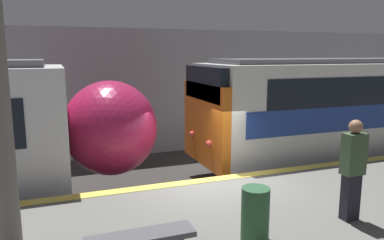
% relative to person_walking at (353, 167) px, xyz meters
% --- Properties ---
extents(ground_plane, '(120.00, 120.00, 0.00)m').
position_rel_person_walking_xyz_m(ground_plane, '(-1.46, 2.91, -2.01)').
color(ground_plane, '#33302D').
extents(station_rear_barrier, '(50.00, 0.15, 4.85)m').
position_rel_person_walking_xyz_m(station_rear_barrier, '(-1.46, 9.32, 0.42)').
color(station_rear_barrier, '#939399').
rests_on(station_rear_barrier, ground).
extents(person_walking, '(0.38, 0.24, 1.78)m').
position_rel_person_walking_xyz_m(person_walking, '(0.00, 0.00, 0.00)').
color(person_walking, black).
rests_on(person_walking, platform).
extents(trash_bin, '(0.44, 0.44, 0.85)m').
position_rel_person_walking_xyz_m(trash_bin, '(-1.93, -0.06, -0.53)').
color(trash_bin, '#2D5B38').
rests_on(trash_bin, platform).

